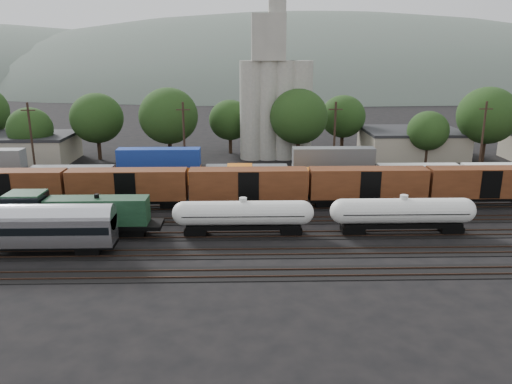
{
  "coord_description": "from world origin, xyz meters",
  "views": [
    {
      "loc": [
        -2.57,
        -56.74,
        19.63
      ],
      "look_at": [
        -1.07,
        2.0,
        3.0
      ],
      "focal_mm": 35.0,
      "sensor_mm": 36.0,
      "label": 1
    }
  ],
  "objects_px": {
    "passenger_coach": "(1,226)",
    "grain_silo": "(275,98)",
    "green_locomotive": "(69,213)",
    "tank_car_a": "(243,215)",
    "orange_locomotive": "(271,180)"
  },
  "relations": [
    {
      "from": "green_locomotive",
      "to": "grain_silo",
      "type": "relative_size",
      "value": 0.62
    },
    {
      "from": "green_locomotive",
      "to": "passenger_coach",
      "type": "xyz_separation_m",
      "value": [
        -4.88,
        -5.0,
        0.37
      ]
    },
    {
      "from": "green_locomotive",
      "to": "passenger_coach",
      "type": "height_order",
      "value": "passenger_coach"
    },
    {
      "from": "passenger_coach",
      "to": "grain_silo",
      "type": "xyz_separation_m",
      "value": [
        29.7,
        46.0,
        8.17
      ]
    },
    {
      "from": "tank_car_a",
      "to": "grain_silo",
      "type": "distance_m",
      "value": 42.36
    },
    {
      "from": "passenger_coach",
      "to": "grain_silo",
      "type": "bearing_deg",
      "value": 57.15
    },
    {
      "from": "green_locomotive",
      "to": "tank_car_a",
      "type": "height_order",
      "value": "green_locomotive"
    },
    {
      "from": "orange_locomotive",
      "to": "passenger_coach",
      "type": "bearing_deg",
      "value": -144.05
    },
    {
      "from": "passenger_coach",
      "to": "orange_locomotive",
      "type": "bearing_deg",
      "value": 35.95
    },
    {
      "from": "green_locomotive",
      "to": "passenger_coach",
      "type": "relative_size",
      "value": 0.82
    },
    {
      "from": "green_locomotive",
      "to": "passenger_coach",
      "type": "distance_m",
      "value": 7.0
    },
    {
      "from": "passenger_coach",
      "to": "grain_silo",
      "type": "distance_m",
      "value": 55.36
    },
    {
      "from": "green_locomotive",
      "to": "orange_locomotive",
      "type": "relative_size",
      "value": 1.06
    },
    {
      "from": "tank_car_a",
      "to": "passenger_coach",
      "type": "distance_m",
      "value": 24.29
    },
    {
      "from": "green_locomotive",
      "to": "grain_silo",
      "type": "bearing_deg",
      "value": 58.81
    }
  ]
}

